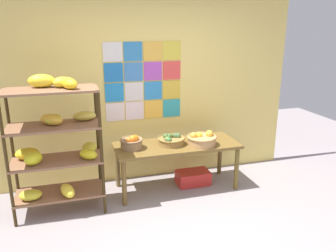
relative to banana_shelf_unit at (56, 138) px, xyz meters
name	(u,v)px	position (x,y,z in m)	size (l,w,h in m)	color
back_wall_with_art	(145,82)	(1.20, 0.67, 0.48)	(4.29, 0.07, 2.78)	#E8CC68
banana_shelf_unit	(56,138)	(0.00, 0.00, 0.00)	(1.02, 0.56, 1.63)	#35260E
display_table	(177,149)	(1.49, 0.16, -0.35)	(1.64, 0.65, 0.63)	brown
fruit_basket_left	(202,139)	(1.80, 0.04, -0.20)	(0.39, 0.39, 0.19)	tan
fruit_basket_back_left	(132,143)	(0.89, 0.15, -0.20)	(0.30, 0.30, 0.19)	olive
fruit_basket_right	(171,140)	(1.42, 0.16, -0.22)	(0.36, 0.36, 0.14)	olive
produce_crate_under_table	(193,178)	(1.75, 0.20, -0.82)	(0.45, 0.28, 0.19)	red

